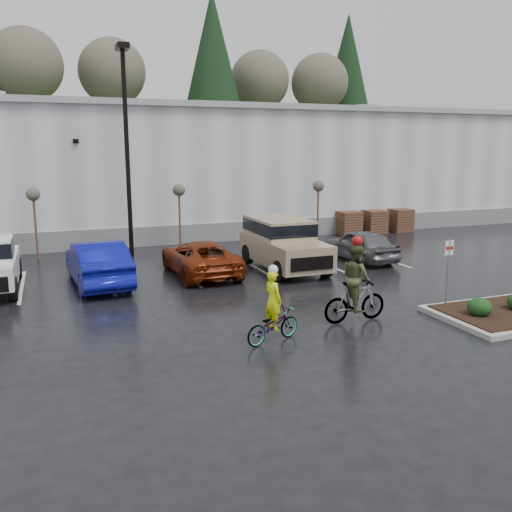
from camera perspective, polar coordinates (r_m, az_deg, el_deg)
name	(u,v)px	position (r m, az deg, el deg)	size (l,w,h in m)	color
ground	(340,326)	(15.47, 8.82, -7.33)	(120.00, 120.00, 0.00)	black
warehouse	(170,167)	(35.46, -9.07, 9.21)	(60.50, 15.50, 7.20)	#B4B7B9
wooded_ridge	(123,166)	(58.17, -13.86, 9.20)	(80.00, 25.00, 6.00)	#26441C
lamppost	(126,129)	(24.91, -13.52, 12.84)	(0.50, 1.00, 9.22)	black
sapling_west	(33,198)	(25.77, -22.39, 5.65)	(0.60, 0.60, 3.20)	#462A1C
sapling_mid	(179,194)	(26.43, -8.10, 6.52)	(0.60, 0.60, 3.20)	#462A1C
sapling_east	(318,189)	(29.03, 6.58, 6.99)	(0.60, 0.60, 3.20)	#462A1C
pallet_stack_a	(349,223)	(31.33, 9.72, 3.45)	(1.20, 1.20, 1.35)	#462A1C
pallet_stack_b	(374,222)	(32.22, 12.32, 3.57)	(1.20, 1.20, 1.35)	#462A1C
pallet_stack_c	(400,220)	(33.24, 14.93, 3.68)	(1.20, 1.20, 1.35)	#462A1C
shrub_a	(480,307)	(16.92, 22.49, -4.99)	(0.70, 0.70, 0.52)	#123313
fire_lane_sign	(448,266)	(17.41, 19.57, -0.95)	(0.30, 0.05, 2.20)	gray
car_blue	(98,263)	(20.40, -16.33, -0.71)	(1.72, 4.92, 1.62)	#0D1192
car_red	(200,258)	(21.32, -5.91, -0.17)	(2.24, 4.86, 1.35)	maroon
suv_tan	(284,245)	(22.05, 3.00, 1.20)	(2.20, 5.10, 2.06)	tan
car_grey	(360,245)	(24.28, 10.93, 1.15)	(1.64, 4.08, 1.39)	slate
cyclist_hivis	(273,318)	(13.94, 1.78, -6.54)	(1.78, 1.09, 2.03)	#3F3F44
cyclist_olive	(355,291)	(15.71, 10.42, -3.65)	(1.95, 0.94, 2.50)	#3F3F44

